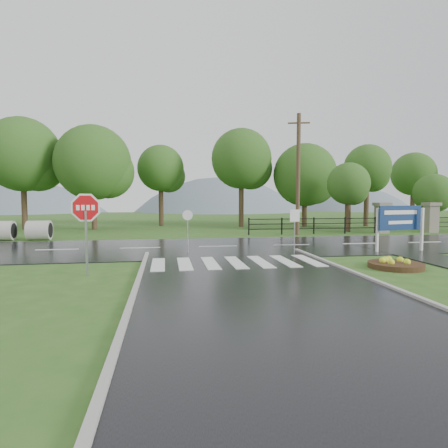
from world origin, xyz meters
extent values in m
plane|color=#2F591D|center=(0.00, 0.00, 0.00)|extent=(120.00, 120.00, 0.00)
cube|color=black|center=(0.00, 10.00, 0.00)|extent=(90.00, 8.00, 0.04)
cube|color=black|center=(8.50, 4.00, 0.00)|extent=(2.20, 11.00, 0.04)
cube|color=silver|center=(-3.00, 5.00, 0.06)|extent=(0.50, 2.80, 0.02)
cube|color=silver|center=(-2.00, 5.00, 0.06)|extent=(0.50, 2.80, 0.02)
cube|color=silver|center=(-1.00, 5.00, 0.06)|extent=(0.50, 2.80, 0.02)
cube|color=silver|center=(0.00, 5.00, 0.06)|extent=(0.50, 2.80, 0.02)
cube|color=silver|center=(1.00, 5.00, 0.06)|extent=(0.50, 2.80, 0.02)
cube|color=silver|center=(2.00, 5.00, 0.06)|extent=(0.50, 2.80, 0.02)
cube|color=silver|center=(3.00, 5.00, 0.06)|extent=(0.50, 2.80, 0.02)
cube|color=#A3A39B|center=(-3.55, -4.00, 0.00)|extent=(0.15, 24.00, 0.12)
cube|color=gray|center=(13.00, 16.00, 1.00)|extent=(0.80, 0.80, 2.00)
cube|color=#6B6659|center=(13.00, 16.00, 2.12)|extent=(1.00, 1.00, 0.24)
cube|color=gray|center=(17.00, 16.00, 1.00)|extent=(0.80, 0.80, 2.00)
cube|color=#6B6659|center=(17.00, 16.00, 2.12)|extent=(1.00, 1.00, 0.24)
cube|color=black|center=(7.75, 16.00, 0.40)|extent=(9.50, 0.05, 0.05)
cube|color=black|center=(7.75, 16.00, 0.75)|extent=(9.50, 0.05, 0.05)
cube|color=black|center=(7.75, 16.00, 1.10)|extent=(9.50, 0.05, 0.05)
cube|color=black|center=(3.00, 16.00, 0.60)|extent=(0.08, 0.08, 1.20)
cube|color=black|center=(12.50, 16.00, 0.60)|extent=(0.08, 0.08, 1.20)
cube|color=black|center=(17.50, 16.00, 0.60)|extent=(0.08, 0.08, 1.20)
sphere|color=slate|center=(-28.00, 65.00, -14.40)|extent=(40.00, 40.00, 40.00)
sphere|color=slate|center=(8.00, 65.00, -17.28)|extent=(48.00, 48.00, 48.00)
sphere|color=slate|center=(36.00, 65.00, -12.96)|extent=(36.00, 36.00, 36.00)
cylinder|color=#9E9B93|center=(-12.47, 15.00, 0.60)|extent=(1.30, 1.20, 1.20)
cylinder|color=#9E9B93|center=(-10.37, 15.00, 0.60)|extent=(1.30, 1.20, 1.20)
cube|color=#939399|center=(-5.31, 3.60, 1.08)|extent=(0.06, 0.06, 2.15)
cylinder|color=white|center=(-5.31, 3.62, 2.26)|extent=(1.30, 0.02, 1.29)
cylinder|color=red|center=(-5.31, 3.60, 2.26)|extent=(1.13, 0.03, 1.13)
cube|color=silver|center=(7.15, 6.92, 1.06)|extent=(0.13, 0.13, 2.11)
cube|color=silver|center=(9.47, 6.92, 1.06)|extent=(0.13, 0.13, 2.11)
cube|color=navy|center=(8.31, 6.92, 1.64)|extent=(2.49, 0.60, 1.16)
cube|color=white|center=(8.31, 6.88, 1.90)|extent=(1.96, 0.43, 0.19)
cube|color=white|center=(8.31, 6.88, 1.43)|extent=(1.45, 0.32, 0.16)
cylinder|color=#332111|center=(5.67, 3.22, 0.10)|extent=(1.96, 1.96, 0.20)
cube|color=#939399|center=(3.17, 7.17, 0.96)|extent=(0.04, 0.04, 1.92)
cube|color=white|center=(3.17, 7.15, 1.77)|extent=(0.46, 0.03, 0.56)
cylinder|color=#939399|center=(-1.70, 8.02, 0.94)|extent=(0.06, 0.06, 1.88)
cylinder|color=white|center=(-1.70, 8.00, 1.79)|extent=(0.47, 0.10, 0.47)
cylinder|color=#473523|center=(6.34, 15.50, 4.17)|extent=(0.28, 0.28, 8.33)
cube|color=brown|center=(6.34, 15.50, 7.68)|extent=(1.46, 0.47, 0.09)
cylinder|color=#3D2B1C|center=(11.09, 17.50, 1.53)|extent=(0.40, 0.40, 3.06)
sphere|color=#28551A|center=(11.09, 17.50, 3.67)|extent=(3.20, 3.20, 3.20)
cylinder|color=#3D2B1C|center=(18.30, 17.50, 1.23)|extent=(0.42, 0.42, 2.46)
sphere|color=#28551A|center=(18.30, 17.50, 2.95)|extent=(3.08, 3.08, 3.08)
camera|label=1|loc=(-2.70, -9.29, 2.58)|focal=30.00mm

